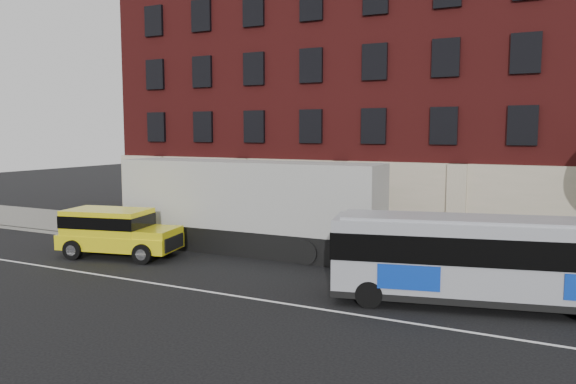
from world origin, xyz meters
The scene contains 9 objects.
ground centered at (0.00, 0.00, 0.00)m, with size 120.00×120.00×0.00m, color black.
sidewalk centered at (0.00, 9.00, 0.07)m, with size 60.00×6.00×0.15m, color gray.
kerb centered at (0.00, 6.00, 0.07)m, with size 60.00×0.25×0.15m, color gray.
lane_line centered at (0.00, 0.50, 0.01)m, with size 60.00×0.12×0.01m, color white.
building centered at (-0.01, 16.92, 7.58)m, with size 30.00×12.10×15.00m.
sign_pole centered at (-8.50, 6.15, 1.45)m, with size 0.30×0.20×2.50m.
city_bus centered at (8.86, 3.26, 1.62)m, with size 10.92×4.69×2.93m.
yellow_suv centered at (-7.63, 3.32, 1.24)m, with size 5.79×3.33×2.15m.
shipping_container centered at (-2.74, 6.96, 2.12)m, with size 12.92×2.99×4.29m.
Camera 1 is at (10.69, -15.52, 5.68)m, focal length 34.85 mm.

